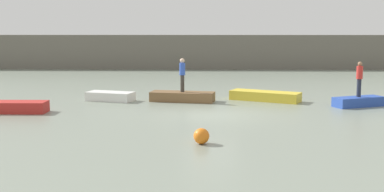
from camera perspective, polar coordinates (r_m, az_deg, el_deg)
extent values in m
plane|color=gray|center=(22.67, 2.29, -2.28)|extent=(120.00, 120.00, 0.00)
cube|color=#666056|center=(47.53, 1.70, 5.18)|extent=(80.00, 1.20, 3.33)
cube|color=red|center=(24.83, -20.03, -1.22)|extent=(2.99, 1.08, 0.54)
cube|color=white|center=(27.44, -9.58, -0.04)|extent=(2.82, 1.84, 0.50)
cube|color=brown|center=(26.85, -1.14, -0.07)|extent=(3.66, 1.79, 0.53)
cube|color=gold|center=(27.42, 8.58, 0.00)|extent=(4.01, 2.77, 0.52)
cube|color=#2B4CAD|center=(26.58, 18.95, -0.63)|extent=(2.83, 1.86, 0.50)
cylinder|color=#38332D|center=(26.76, -1.14, 1.48)|extent=(0.22, 0.22, 0.94)
cylinder|color=blue|center=(26.68, -1.15, 3.19)|extent=(0.32, 0.32, 0.66)
sphere|color=beige|center=(26.64, -1.15, 4.18)|extent=(0.26, 0.26, 0.26)
cylinder|color=#232838|center=(26.49, 19.02, 0.91)|extent=(0.22, 0.22, 0.94)
cylinder|color=red|center=(26.40, 19.10, 2.63)|extent=(0.32, 0.32, 0.66)
sphere|color=#936B4C|center=(26.37, 19.15, 3.59)|extent=(0.23, 0.23, 0.23)
sphere|color=orange|center=(17.10, 1.12, -4.73)|extent=(0.56, 0.56, 0.56)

